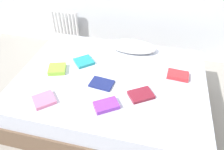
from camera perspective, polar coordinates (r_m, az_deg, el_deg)
ground_plane at (r=2.60m, az=-0.26°, el=-8.84°), size 8.00×8.00×0.00m
bed at (r=2.42m, az=-0.28°, el=-4.97°), size 2.00×1.50×0.50m
radiator at (r=3.60m, az=-12.36°, el=12.58°), size 0.44×0.04×0.54m
pillow at (r=2.64m, az=5.46°, el=7.63°), size 0.58×0.28×0.11m
textbook_pink at (r=2.08m, az=-17.75°, el=-6.36°), size 0.26×0.26×0.03m
textbook_maroon at (r=2.05m, az=7.77°, el=-5.28°), size 0.28×0.26×0.03m
textbook_lime at (r=2.39m, az=-14.48°, el=1.57°), size 0.23×0.22×0.05m
textbook_navy at (r=2.16m, az=-2.79°, el=-2.30°), size 0.25×0.19×0.02m
textbook_red at (r=2.34m, az=17.22°, el=-0.03°), size 0.23×0.16×0.04m
textbook_purple at (r=1.93m, az=-1.56°, el=-8.13°), size 0.26×0.24×0.04m
textbook_teal at (r=2.46m, az=-7.53°, el=3.61°), size 0.27×0.27×0.03m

